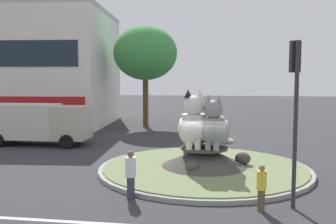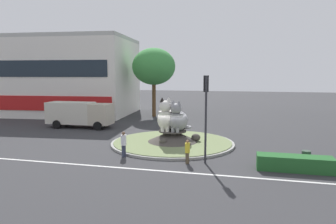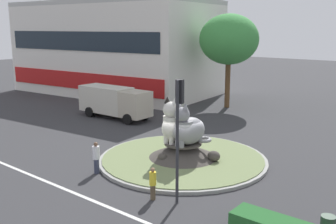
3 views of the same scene
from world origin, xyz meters
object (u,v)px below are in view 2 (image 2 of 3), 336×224
traffic_light_mast (206,103)px  broadleaf_tree_behind_island (154,67)px  cat_statue_white (167,118)px  pedestrian_yellow_shirt (187,151)px  litter_bin (306,158)px  shophouse_block (50,76)px  delivery_box_truck (80,113)px  pedestrian_white_shirt (124,144)px  cat_statue_grey (178,120)px

traffic_light_mast → broadleaf_tree_behind_island: bearing=13.8°
cat_statue_white → pedestrian_yellow_shirt: size_ratio=1.76×
litter_bin → shophouse_block: bearing=148.6°
pedestrian_yellow_shirt → delivery_box_truck: delivery_box_truck is taller
traffic_light_mast → pedestrian_white_shirt: size_ratio=3.18×
cat_statue_white → traffic_light_mast: bearing=34.8°
cat_statue_white → pedestrian_yellow_shirt: (2.67, -5.20, -1.34)m
shophouse_block → pedestrian_yellow_shirt: bearing=-46.1°
pedestrian_white_shirt → pedestrian_yellow_shirt: 4.65m
litter_bin → delivery_box_truck: bearing=157.0°
traffic_light_mast → shophouse_block: 32.33m
cat_statue_grey → pedestrian_yellow_shirt: (1.67, -5.04, -1.26)m
shophouse_block → delivery_box_truck: shophouse_block is taller
broadleaf_tree_behind_island → litter_bin: (15.78, -19.34, -6.25)m
traffic_light_mast → delivery_box_truck: 17.96m
broadleaf_tree_behind_island → pedestrian_yellow_shirt: size_ratio=5.85×
broadleaf_tree_behind_island → delivery_box_truck: (-5.26, -10.43, -5.16)m
shophouse_block → broadleaf_tree_behind_island: shophouse_block is taller
cat_statue_grey → pedestrian_white_shirt: bearing=-25.6°
cat_statue_white → traffic_light_mast: (3.75, -4.68, 1.75)m
cat_statue_grey → pedestrian_white_shirt: 5.46m
traffic_light_mast → litter_bin: traffic_light_mast is taller
broadleaf_tree_behind_island → pedestrian_white_shirt: size_ratio=5.15×
cat_statue_grey → broadleaf_tree_behind_island: 17.86m
shophouse_block → broadleaf_tree_behind_island: bearing=-4.7°
broadleaf_tree_behind_island → delivery_box_truck: 12.77m
shophouse_block → pedestrian_white_shirt: shophouse_block is taller
litter_bin → pedestrian_yellow_shirt: bearing=-167.8°
pedestrian_yellow_shirt → pedestrian_white_shirt: bearing=-152.5°
cat_statue_grey → traffic_light_mast: (2.75, -4.53, 1.83)m
broadleaf_tree_behind_island → delivery_box_truck: broadleaf_tree_behind_island is taller
cat_statue_white → cat_statue_grey: cat_statue_white is taller
traffic_light_mast → pedestrian_white_shirt: traffic_light_mast is taller
pedestrian_yellow_shirt → delivery_box_truck: size_ratio=0.22×
cat_statue_white → broadleaf_tree_behind_island: broadleaf_tree_behind_island is taller
cat_statue_grey → broadleaf_tree_behind_island: size_ratio=0.28×
broadleaf_tree_behind_island → shophouse_block: bearing=-179.4°
shophouse_block → pedestrian_yellow_shirt: size_ratio=15.76×
cat_statue_grey → pedestrian_yellow_shirt: cat_statue_grey is taller
cat_statue_grey → litter_bin: cat_statue_grey is taller
shophouse_block → pedestrian_yellow_shirt: (24.06, -20.78, -4.58)m
cat_statue_white → broadleaf_tree_behind_island: bearing=-164.0°
cat_statue_white → shophouse_block: 26.67m
traffic_light_mast → pedestrian_yellow_shirt: bearing=104.3°
broadleaf_tree_behind_island → traffic_light_mast: bearing=-65.2°
traffic_light_mast → pedestrian_yellow_shirt: size_ratio=3.61×
broadleaf_tree_behind_island → pedestrian_yellow_shirt: 23.31m
broadleaf_tree_behind_island → pedestrian_yellow_shirt: (8.37, -20.95, -5.87)m
broadleaf_tree_behind_island → litter_bin: broadleaf_tree_behind_island is taller
delivery_box_truck → litter_bin: bearing=-24.4°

